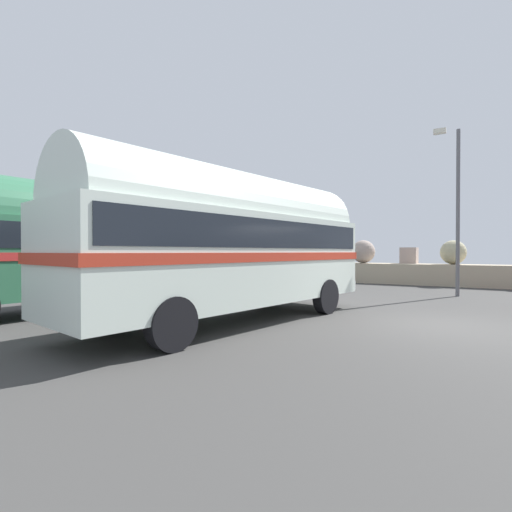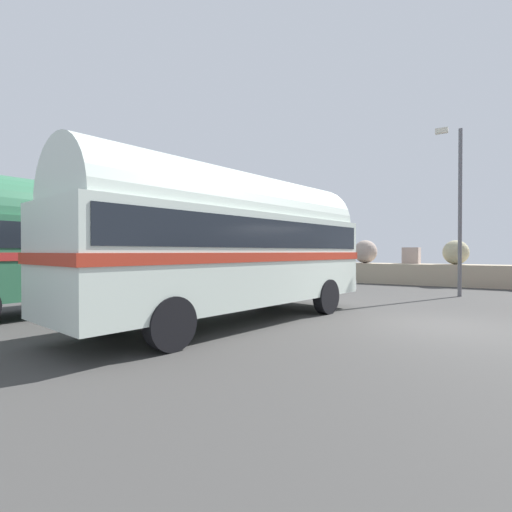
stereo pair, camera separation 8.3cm
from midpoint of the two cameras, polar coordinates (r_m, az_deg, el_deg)
name	(u,v)px [view 2 (the right image)]	position (r m, az deg, el deg)	size (l,w,h in m)	color
ground	(437,326)	(9.84, 26.21, -9.58)	(32.00, 26.00, 0.02)	#3C3B39
breakwater	(465,272)	(21.48, 29.38, -2.09)	(31.36, 2.31, 2.41)	tan
vintage_coach	(232,239)	(9.14, -3.44, 2.56)	(3.87, 8.87, 3.70)	black
second_coach	(68,242)	(12.38, -26.64, 1.99)	(3.28, 8.78, 3.70)	black
lamp_post	(458,202)	(16.44, 28.58, 7.22)	(0.90, 0.62, 6.48)	#5B5B60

